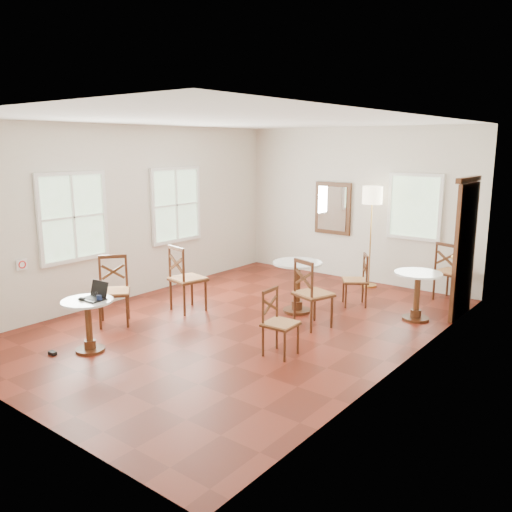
{
  "coord_description": "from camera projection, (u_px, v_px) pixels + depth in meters",
  "views": [
    {
      "loc": [
        4.86,
        -5.89,
        2.66
      ],
      "look_at": [
        0.0,
        0.3,
        1.0
      ],
      "focal_mm": 37.05,
      "sensor_mm": 36.0,
      "label": 1
    }
  ],
  "objects": [
    {
      "name": "ground",
      "position": [
        244.0,
        323.0,
        8.02
      ],
      "size": [
        7.0,
        7.0,
        0.0
      ],
      "primitive_type": "plane",
      "color": "#601C10",
      "rests_on": "ground"
    },
    {
      "name": "room_shell",
      "position": [
        252.0,
        198.0,
        7.88
      ],
      "size": [
        5.02,
        7.02,
        3.01
      ],
      "color": "beige",
      "rests_on": "ground"
    },
    {
      "name": "cafe_table_near",
      "position": [
        88.0,
        320.0,
        6.87
      ],
      "size": [
        0.66,
        0.66,
        0.7
      ],
      "color": "#442311",
      "rests_on": "ground"
    },
    {
      "name": "cafe_table_mid",
      "position": [
        297.0,
        281.0,
        8.48
      ],
      "size": [
        0.79,
        0.79,
        0.83
      ],
      "color": "#442311",
      "rests_on": "ground"
    },
    {
      "name": "cafe_table_back",
      "position": [
        417.0,
        291.0,
        8.11
      ],
      "size": [
        0.72,
        0.72,
        0.76
      ],
      "color": "#442311",
      "rests_on": "ground"
    },
    {
      "name": "chair_near_a",
      "position": [
        186.0,
        278.0,
        8.54
      ],
      "size": [
        0.59,
        0.59,
        1.09
      ],
      "rotation": [
        0.0,
        0.0,
        2.93
      ],
      "color": "#442311",
      "rests_on": "ground"
    },
    {
      "name": "chair_near_b",
      "position": [
        114.0,
        291.0,
        7.93
      ],
      "size": [
        0.67,
        0.67,
        1.03
      ],
      "rotation": [
        0.0,
        0.0,
        0.87
      ],
      "color": "#442311",
      "rests_on": "ground"
    },
    {
      "name": "chair_mid_a",
      "position": [
        312.0,
        294.0,
        7.77
      ],
      "size": [
        0.6,
        0.6,
        1.04
      ],
      "rotation": [
        0.0,
        0.0,
        2.83
      ],
      "color": "#442311",
      "rests_on": "ground"
    },
    {
      "name": "chair_mid_b",
      "position": [
        279.0,
        323.0,
        6.75
      ],
      "size": [
        0.42,
        0.42,
        0.86
      ],
      "rotation": [
        0.0,
        0.0,
        1.63
      ],
      "color": "#442311",
      "rests_on": "ground"
    },
    {
      "name": "chair_back_a",
      "position": [
        451.0,
        272.0,
        9.11
      ],
      "size": [
        0.59,
        0.59,
        1.03
      ],
      "rotation": [
        0.0,
        0.0,
        2.85
      ],
      "color": "#442311",
      "rests_on": "ground"
    },
    {
      "name": "chair_back_b",
      "position": [
        356.0,
        280.0,
        8.86
      ],
      "size": [
        0.57,
        0.57,
        0.88
      ],
      "rotation": [
        0.0,
        0.0,
        -0.94
      ],
      "color": "#442311",
      "rests_on": "ground"
    },
    {
      "name": "floor_lamp",
      "position": [
        372.0,
        202.0,
        9.81
      ],
      "size": [
        0.37,
        0.37,
        1.91
      ],
      "color": "#BF8C3F",
      "rests_on": "ground"
    },
    {
      "name": "laptop",
      "position": [
        95.0,
        295.0,
        6.86
      ],
      "size": [
        0.32,
        0.27,
        0.22
      ],
      "rotation": [
        0.0,
        0.0,
        0.04
      ],
      "color": "black",
      "rests_on": "cafe_table_near"
    },
    {
      "name": "mouse",
      "position": [
        82.0,
        299.0,
        6.8
      ],
      "size": [
        0.12,
        0.1,
        0.04
      ],
      "primitive_type": "ellipsoid",
      "rotation": [
        0.0,
        0.0,
        -0.41
      ],
      "color": "black",
      "rests_on": "cafe_table_near"
    },
    {
      "name": "navy_mug",
      "position": [
        99.0,
        298.0,
        6.76
      ],
      "size": [
        0.1,
        0.06,
        0.08
      ],
      "color": "#101837",
      "rests_on": "cafe_table_near"
    },
    {
      "name": "water_glass",
      "position": [
        96.0,
        296.0,
        6.84
      ],
      "size": [
        0.06,
        0.06,
        0.1
      ],
      "primitive_type": "cylinder",
      "color": "white",
      "rests_on": "cafe_table_near"
    },
    {
      "name": "power_adapter",
      "position": [
        52.0,
        353.0,
        6.83
      ],
      "size": [
        0.11,
        0.07,
        0.04
      ],
      "primitive_type": "cube",
      "color": "black",
      "rests_on": "ground"
    }
  ]
}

